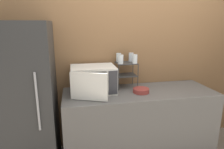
{
  "coord_description": "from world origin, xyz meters",
  "views": [
    {
      "loc": [
        -0.83,
        -1.97,
        1.75
      ],
      "look_at": [
        -0.36,
        0.38,
        1.13
      ],
      "focal_mm": 32.0,
      "sensor_mm": 36.0,
      "label": 1
    }
  ],
  "objects_px": {
    "microwave": "(93,80)",
    "glass_back_right": "(131,57)",
    "dish_rack": "(126,70)",
    "glass_front_right": "(135,59)",
    "glass_back_left": "(119,57)",
    "refrigerator": "(23,100)",
    "bowl": "(141,91)",
    "glass_front_left": "(121,59)"
  },
  "relations": [
    {
      "from": "microwave",
      "to": "glass_back_right",
      "type": "relative_size",
      "value": 5.03
    },
    {
      "from": "dish_rack",
      "to": "glass_front_right",
      "type": "height_order",
      "value": "glass_front_right"
    },
    {
      "from": "glass_front_right",
      "to": "dish_rack",
      "type": "bearing_deg",
      "value": 141.66
    },
    {
      "from": "glass_back_left",
      "to": "glass_back_right",
      "type": "bearing_deg",
      "value": 0.66
    },
    {
      "from": "refrigerator",
      "to": "bowl",
      "type": "bearing_deg",
      "value": -2.93
    },
    {
      "from": "glass_front_right",
      "to": "glass_back_left",
      "type": "bearing_deg",
      "value": 140.39
    },
    {
      "from": "glass_back_right",
      "to": "bowl",
      "type": "bearing_deg",
      "value": -82.31
    },
    {
      "from": "microwave",
      "to": "glass_front_left",
      "type": "distance_m",
      "value": 0.44
    },
    {
      "from": "glass_front_right",
      "to": "glass_back_left",
      "type": "height_order",
      "value": "same"
    },
    {
      "from": "microwave",
      "to": "glass_front_left",
      "type": "xyz_separation_m",
      "value": [
        0.36,
        0.04,
        0.24
      ]
    },
    {
      "from": "glass_front_right",
      "to": "bowl",
      "type": "bearing_deg",
      "value": -77.5
    },
    {
      "from": "glass_back_right",
      "to": "glass_front_right",
      "type": "xyz_separation_m",
      "value": [
        0.0,
        -0.15,
        0.0
      ]
    },
    {
      "from": "glass_back_left",
      "to": "bowl",
      "type": "xyz_separation_m",
      "value": [
        0.22,
        -0.33,
        -0.38
      ]
    },
    {
      "from": "glass_back_right",
      "to": "glass_front_left",
      "type": "bearing_deg",
      "value": -140.98
    },
    {
      "from": "glass_front_left",
      "to": "bowl",
      "type": "distance_m",
      "value": 0.47
    },
    {
      "from": "microwave",
      "to": "dish_rack",
      "type": "distance_m",
      "value": 0.48
    },
    {
      "from": "microwave",
      "to": "glass_front_right",
      "type": "bearing_deg",
      "value": 4.05
    },
    {
      "from": "dish_rack",
      "to": "refrigerator",
      "type": "relative_size",
      "value": 0.19
    },
    {
      "from": "dish_rack",
      "to": "bowl",
      "type": "distance_m",
      "value": 0.36
    },
    {
      "from": "dish_rack",
      "to": "glass_back_left",
      "type": "distance_m",
      "value": 0.19
    },
    {
      "from": "dish_rack",
      "to": "glass_front_left",
      "type": "bearing_deg",
      "value": -143.81
    },
    {
      "from": "microwave",
      "to": "glass_front_right",
      "type": "distance_m",
      "value": 0.6
    },
    {
      "from": "glass_front_right",
      "to": "refrigerator",
      "type": "relative_size",
      "value": 0.07
    },
    {
      "from": "glass_front_left",
      "to": "refrigerator",
      "type": "height_order",
      "value": "refrigerator"
    },
    {
      "from": "glass_front_left",
      "to": "bowl",
      "type": "height_order",
      "value": "glass_front_left"
    },
    {
      "from": "glass_back_left",
      "to": "bowl",
      "type": "height_order",
      "value": "glass_back_left"
    },
    {
      "from": "dish_rack",
      "to": "refrigerator",
      "type": "bearing_deg",
      "value": -172.17
    },
    {
      "from": "glass_front_left",
      "to": "refrigerator",
      "type": "distance_m",
      "value": 1.27
    },
    {
      "from": "microwave",
      "to": "refrigerator",
      "type": "relative_size",
      "value": 0.33
    },
    {
      "from": "glass_front_left",
      "to": "glass_back_left",
      "type": "distance_m",
      "value": 0.14
    },
    {
      "from": "glass_back_right",
      "to": "glass_back_left",
      "type": "height_order",
      "value": "same"
    },
    {
      "from": "glass_front_right",
      "to": "glass_back_right",
      "type": "bearing_deg",
      "value": 91.85
    },
    {
      "from": "glass_back_right",
      "to": "refrigerator",
      "type": "xyz_separation_m",
      "value": [
        -1.37,
        -0.25,
        -0.41
      ]
    },
    {
      "from": "bowl",
      "to": "dish_rack",
      "type": "bearing_deg",
      "value": 117.65
    },
    {
      "from": "glass_back_left",
      "to": "dish_rack",
      "type": "bearing_deg",
      "value": -40.89
    },
    {
      "from": "glass_back_left",
      "to": "refrigerator",
      "type": "bearing_deg",
      "value": -168.11
    },
    {
      "from": "microwave",
      "to": "refrigerator",
      "type": "distance_m",
      "value": 0.85
    },
    {
      "from": "glass_back_right",
      "to": "microwave",
      "type": "bearing_deg",
      "value": -160.89
    },
    {
      "from": "microwave",
      "to": "refrigerator",
      "type": "xyz_separation_m",
      "value": [
        -0.83,
        -0.07,
        -0.18
      ]
    },
    {
      "from": "microwave",
      "to": "glass_front_left",
      "type": "relative_size",
      "value": 5.03
    },
    {
      "from": "dish_rack",
      "to": "glass_back_left",
      "type": "relative_size",
      "value": 2.95
    },
    {
      "from": "glass_front_left",
      "to": "glass_back_right",
      "type": "xyz_separation_m",
      "value": [
        0.18,
        0.15,
        0.0
      ]
    }
  ]
}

